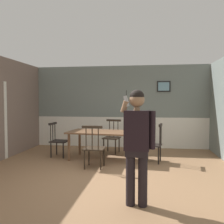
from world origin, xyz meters
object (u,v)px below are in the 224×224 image
at_px(chair_near_window, 58,140).
at_px(chair_at_table_head, 112,137).
at_px(person_figure, 137,139).
at_px(chair_by_doorway, 94,147).
at_px(dining_table, 104,134).
at_px(chair_opposite_corner, 154,144).

xyz_separation_m(chair_near_window, chair_at_table_head, (1.43, 0.73, 0.02)).
bearing_deg(person_figure, chair_by_doorway, -56.89).
relative_size(chair_at_table_head, person_figure, 0.57).
height_order(chair_by_doorway, chair_at_table_head, chair_by_doorway).
distance_m(chair_at_table_head, person_figure, 3.76).
bearing_deg(chair_by_doorway, chair_at_table_head, 85.93).
xyz_separation_m(dining_table, chair_at_table_head, (0.09, 0.86, -0.19)).
height_order(chair_at_table_head, person_figure, person_figure).
bearing_deg(chair_opposite_corner, person_figure, -176.56).
xyz_separation_m(chair_at_table_head, person_figure, (0.90, -3.61, 0.52)).
bearing_deg(chair_at_table_head, person_figure, 114.42).
height_order(chair_near_window, chair_opposite_corner, chair_opposite_corner).
distance_m(dining_table, chair_near_window, 1.36).
height_order(chair_near_window, chair_at_table_head, chair_at_table_head).
bearing_deg(person_figure, dining_table, -66.74).
bearing_deg(chair_at_table_head, chair_opposite_corner, 151.64).
bearing_deg(chair_at_table_head, dining_table, 94.47).
bearing_deg(chair_near_window, dining_table, 88.04).
bearing_deg(chair_by_doorway, person_figure, -58.67).
xyz_separation_m(dining_table, chair_near_window, (-1.34, 0.13, -0.21)).
bearing_deg(chair_near_window, chair_at_table_head, 120.82).
bearing_deg(chair_at_table_head, chair_near_window, 37.52).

